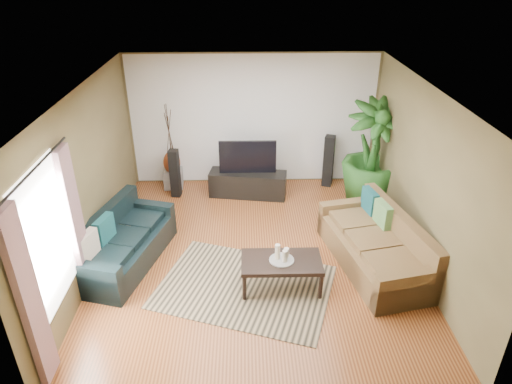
{
  "coord_description": "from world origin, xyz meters",
  "views": [
    {
      "loc": [
        -0.17,
        -6.09,
        4.35
      ],
      "look_at": [
        0.0,
        0.2,
        1.05
      ],
      "focal_mm": 32.0,
      "sensor_mm": 36.0,
      "label": 1
    }
  ],
  "objects_px": {
    "tv_stand": "(248,184)",
    "side_table": "(119,234)",
    "television": "(248,157)",
    "sofa_left": "(124,240)",
    "vase": "(172,162)",
    "sofa_right": "(374,242)",
    "potted_plant": "(372,153)",
    "pedestal": "(173,178)",
    "speaker_left": "(175,173)",
    "coffee_table": "(281,274)",
    "speaker_right": "(328,161)"
  },
  "relations": [
    {
      "from": "sofa_left",
      "to": "sofa_right",
      "type": "relative_size",
      "value": 0.9
    },
    {
      "from": "coffee_table",
      "to": "speaker_right",
      "type": "xyz_separation_m",
      "value": [
        1.22,
        3.3,
        0.31
      ]
    },
    {
      "from": "speaker_right",
      "to": "television",
      "type": "bearing_deg",
      "value": -146.87
    },
    {
      "from": "sofa_right",
      "to": "pedestal",
      "type": "xyz_separation_m",
      "value": [
        -3.47,
        2.8,
        -0.24
      ]
    },
    {
      "from": "coffee_table",
      "to": "television",
      "type": "bearing_deg",
      "value": 99.14
    },
    {
      "from": "speaker_right",
      "to": "potted_plant",
      "type": "bearing_deg",
      "value": -24.87
    },
    {
      "from": "television",
      "to": "speaker_left",
      "type": "distance_m",
      "value": 1.48
    },
    {
      "from": "sofa_left",
      "to": "vase",
      "type": "relative_size",
      "value": 4.09
    },
    {
      "from": "tv_stand",
      "to": "pedestal",
      "type": "xyz_separation_m",
      "value": [
        -1.55,
        0.43,
        -0.06
      ]
    },
    {
      "from": "coffee_table",
      "to": "pedestal",
      "type": "relative_size",
      "value": 3.04
    },
    {
      "from": "sofa_left",
      "to": "speaker_left",
      "type": "height_order",
      "value": "speaker_left"
    },
    {
      "from": "sofa_right",
      "to": "side_table",
      "type": "bearing_deg",
      "value": -110.56
    },
    {
      "from": "television",
      "to": "side_table",
      "type": "bearing_deg",
      "value": -139.92
    },
    {
      "from": "sofa_right",
      "to": "pedestal",
      "type": "height_order",
      "value": "sofa_right"
    },
    {
      "from": "coffee_table",
      "to": "pedestal",
      "type": "bearing_deg",
      "value": 121.48
    },
    {
      "from": "speaker_left",
      "to": "vase",
      "type": "distance_m",
      "value": 0.42
    },
    {
      "from": "sofa_left",
      "to": "coffee_table",
      "type": "bearing_deg",
      "value": -90.08
    },
    {
      "from": "tv_stand",
      "to": "side_table",
      "type": "bearing_deg",
      "value": -131.22
    },
    {
      "from": "coffee_table",
      "to": "pedestal",
      "type": "distance_m",
      "value": 3.86
    },
    {
      "from": "pedestal",
      "to": "vase",
      "type": "height_order",
      "value": "vase"
    },
    {
      "from": "television",
      "to": "side_table",
      "type": "xyz_separation_m",
      "value": [
        -2.14,
        -1.8,
        -0.58
      ]
    },
    {
      "from": "television",
      "to": "coffee_table",
      "type": "bearing_deg",
      "value": -81.09
    },
    {
      "from": "television",
      "to": "pedestal",
      "type": "bearing_deg",
      "value": 165.08
    },
    {
      "from": "sofa_right",
      "to": "coffee_table",
      "type": "distance_m",
      "value": 1.56
    },
    {
      "from": "sofa_left",
      "to": "side_table",
      "type": "height_order",
      "value": "sofa_left"
    },
    {
      "from": "tv_stand",
      "to": "television",
      "type": "relative_size",
      "value": 1.36
    },
    {
      "from": "speaker_right",
      "to": "tv_stand",
      "type": "bearing_deg",
      "value": -146.22
    },
    {
      "from": "television",
      "to": "side_table",
      "type": "relative_size",
      "value": 2.21
    },
    {
      "from": "television",
      "to": "potted_plant",
      "type": "relative_size",
      "value": 0.55
    },
    {
      "from": "tv_stand",
      "to": "speaker_right",
      "type": "height_order",
      "value": "speaker_right"
    },
    {
      "from": "coffee_table",
      "to": "tv_stand",
      "type": "bearing_deg",
      "value": 99.2
    },
    {
      "from": "tv_stand",
      "to": "television",
      "type": "distance_m",
      "value": 0.58
    },
    {
      "from": "speaker_left",
      "to": "potted_plant",
      "type": "distance_m",
      "value": 3.85
    },
    {
      "from": "sofa_right",
      "to": "potted_plant",
      "type": "distance_m",
      "value": 2.25
    },
    {
      "from": "television",
      "to": "potted_plant",
      "type": "bearing_deg",
      "value": -6.18
    },
    {
      "from": "tv_stand",
      "to": "pedestal",
      "type": "bearing_deg",
      "value": 173.41
    },
    {
      "from": "speaker_right",
      "to": "sofa_left",
      "type": "bearing_deg",
      "value": -124.48
    },
    {
      "from": "television",
      "to": "potted_plant",
      "type": "xyz_separation_m",
      "value": [
        2.36,
        -0.26,
        0.17
      ]
    },
    {
      "from": "speaker_left",
      "to": "speaker_right",
      "type": "bearing_deg",
      "value": 14.28
    },
    {
      "from": "vase",
      "to": "television",
      "type": "bearing_deg",
      "value": -14.92
    },
    {
      "from": "speaker_left",
      "to": "side_table",
      "type": "distance_m",
      "value": 1.95
    },
    {
      "from": "pedestal",
      "to": "television",
      "type": "bearing_deg",
      "value": -14.92
    },
    {
      "from": "sofa_right",
      "to": "speaker_left",
      "type": "height_order",
      "value": "speaker_left"
    },
    {
      "from": "sofa_left",
      "to": "speaker_right",
      "type": "relative_size",
      "value": 1.82
    },
    {
      "from": "sofa_right",
      "to": "potted_plant",
      "type": "relative_size",
      "value": 1.1
    },
    {
      "from": "speaker_left",
      "to": "coffee_table",
      "type": "bearing_deg",
      "value": -49.88
    },
    {
      "from": "television",
      "to": "side_table",
      "type": "distance_m",
      "value": 2.85
    },
    {
      "from": "side_table",
      "to": "sofa_left",
      "type": "bearing_deg",
      "value": -64.75
    },
    {
      "from": "speaker_left",
      "to": "tv_stand",
      "type": "bearing_deg",
      "value": 5.64
    },
    {
      "from": "coffee_table",
      "to": "speaker_left",
      "type": "relative_size",
      "value": 1.17
    }
  ]
}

